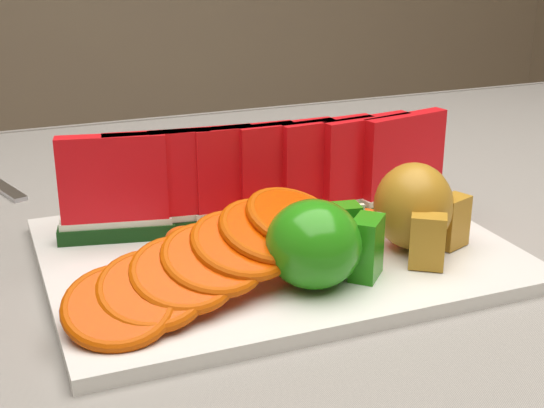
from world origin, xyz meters
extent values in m
cube|color=#472C15|center=(0.00, 0.00, 0.73)|extent=(1.40, 0.90, 0.03)
cube|color=#472C15|center=(0.64, 0.39, 0.36)|extent=(0.06, 0.06, 0.72)
cube|color=slate|center=(0.00, 0.00, 0.75)|extent=(1.52, 1.02, 0.01)
cube|color=slate|center=(0.00, 0.51, 0.66)|extent=(1.52, 0.01, 0.20)
cube|color=silver|center=(-0.02, -0.04, 0.76)|extent=(0.40, 0.30, 0.01)
ellipsoid|color=#328E0F|center=(-0.02, -0.12, 0.80)|extent=(0.10, 0.10, 0.07)
cube|color=#328E0F|center=(0.02, -0.13, 0.80)|extent=(0.04, 0.04, 0.05)
cube|color=beige|center=(0.03, -0.13, 0.80)|extent=(0.02, 0.03, 0.05)
cube|color=#328E0F|center=(0.02, -0.09, 0.80)|extent=(0.04, 0.03, 0.05)
cube|color=beige|center=(0.02, -0.09, 0.80)|extent=(0.03, 0.01, 0.05)
ellipsoid|color=#AE7317|center=(0.09, -0.09, 0.81)|extent=(0.08, 0.08, 0.08)
cube|color=#AE7317|center=(0.08, -0.13, 0.79)|extent=(0.03, 0.03, 0.05)
cube|color=#AE7317|center=(0.12, -0.10, 0.79)|extent=(0.03, 0.03, 0.05)
cylinder|color=silver|center=(0.19, 0.27, 0.76)|extent=(0.19, 0.19, 0.01)
cube|color=#093713|center=(-0.15, 0.03, 0.78)|extent=(0.11, 0.04, 0.01)
cube|color=silver|center=(-0.15, 0.03, 0.79)|extent=(0.10, 0.04, 0.01)
cube|color=red|center=(-0.15, 0.03, 0.83)|extent=(0.10, 0.04, 0.08)
cube|color=#093713|center=(-0.11, 0.02, 0.78)|extent=(0.11, 0.04, 0.01)
cube|color=silver|center=(-0.11, 0.02, 0.79)|extent=(0.10, 0.03, 0.01)
cube|color=red|center=(-0.11, 0.02, 0.83)|extent=(0.10, 0.03, 0.08)
cube|color=#093713|center=(-0.07, 0.02, 0.78)|extent=(0.11, 0.03, 0.01)
cube|color=silver|center=(-0.07, 0.02, 0.79)|extent=(0.10, 0.03, 0.01)
cube|color=red|center=(-0.07, 0.02, 0.83)|extent=(0.10, 0.02, 0.08)
cube|color=#093713|center=(-0.03, 0.01, 0.78)|extent=(0.11, 0.02, 0.01)
cube|color=silver|center=(-0.03, 0.01, 0.79)|extent=(0.10, 0.02, 0.01)
cube|color=red|center=(-0.03, 0.01, 0.83)|extent=(0.10, 0.02, 0.08)
cube|color=#093713|center=(0.01, 0.01, 0.78)|extent=(0.11, 0.02, 0.01)
cube|color=silver|center=(0.01, 0.01, 0.79)|extent=(0.10, 0.02, 0.01)
cube|color=red|center=(0.01, 0.01, 0.83)|extent=(0.10, 0.02, 0.08)
cube|color=#093713|center=(0.05, 0.01, 0.78)|extent=(0.11, 0.03, 0.01)
cube|color=silver|center=(0.05, 0.01, 0.79)|extent=(0.10, 0.03, 0.01)
cube|color=red|center=(0.05, 0.01, 0.83)|extent=(0.10, 0.02, 0.08)
cube|color=#093713|center=(0.09, 0.00, 0.78)|extent=(0.11, 0.04, 0.01)
cube|color=silver|center=(0.09, 0.00, 0.79)|extent=(0.10, 0.03, 0.01)
cube|color=red|center=(0.09, 0.00, 0.83)|extent=(0.10, 0.03, 0.08)
cube|color=#093713|center=(0.13, 0.00, 0.78)|extent=(0.11, 0.04, 0.01)
cube|color=silver|center=(0.13, 0.00, 0.79)|extent=(0.10, 0.04, 0.01)
cube|color=red|center=(0.13, 0.00, 0.83)|extent=(0.10, 0.04, 0.08)
cylinder|color=#E13A07|center=(-0.18, -0.13, 0.79)|extent=(0.09, 0.09, 0.03)
torus|color=#C3600F|center=(-0.18, -0.13, 0.79)|extent=(0.10, 0.10, 0.04)
cylinder|color=#E13A07|center=(-0.15, -0.12, 0.79)|extent=(0.08, 0.08, 0.03)
torus|color=#C3600F|center=(-0.15, -0.12, 0.79)|extent=(0.09, 0.09, 0.04)
cylinder|color=#E13A07|center=(-0.13, -0.12, 0.80)|extent=(0.08, 0.07, 0.03)
torus|color=#C3600F|center=(-0.13, -0.12, 0.80)|extent=(0.09, 0.08, 0.04)
cylinder|color=#E13A07|center=(-0.10, -0.11, 0.80)|extent=(0.08, 0.08, 0.03)
torus|color=#C3600F|center=(-0.10, -0.11, 0.80)|extent=(0.09, 0.09, 0.04)
cylinder|color=#E13A07|center=(-0.08, -0.10, 0.80)|extent=(0.09, 0.09, 0.03)
torus|color=#C3600F|center=(-0.08, -0.10, 0.80)|extent=(0.10, 0.10, 0.04)
cylinder|color=#E13A07|center=(-0.05, -0.09, 0.81)|extent=(0.10, 0.09, 0.03)
torus|color=#C3600F|center=(-0.05, -0.09, 0.81)|extent=(0.11, 0.11, 0.04)
cylinder|color=#E13A07|center=(-0.02, -0.08, 0.81)|extent=(0.10, 0.10, 0.03)
torus|color=#C3600F|center=(-0.02, -0.08, 0.81)|extent=(0.11, 0.11, 0.04)
cylinder|color=#E13A07|center=(-0.14, 0.09, 0.78)|extent=(0.07, 0.07, 0.03)
torus|color=#C3600F|center=(-0.14, 0.09, 0.78)|extent=(0.08, 0.08, 0.03)
cylinder|color=#E13A07|center=(-0.09, 0.09, 0.79)|extent=(0.08, 0.08, 0.03)
torus|color=#C3600F|center=(-0.09, 0.09, 0.79)|extent=(0.09, 0.08, 0.03)
cylinder|color=#E13A07|center=(-0.05, 0.09, 0.79)|extent=(0.08, 0.08, 0.03)
torus|color=#C3600F|center=(-0.05, 0.09, 0.79)|extent=(0.09, 0.09, 0.03)
cylinder|color=#E13A07|center=(0.00, 0.09, 0.79)|extent=(0.09, 0.08, 0.03)
torus|color=#C3600F|center=(0.00, 0.09, 0.79)|extent=(0.10, 0.10, 0.03)
cylinder|color=#E13A07|center=(0.05, 0.09, 0.80)|extent=(0.09, 0.09, 0.03)
torus|color=#C3600F|center=(0.05, 0.09, 0.80)|extent=(0.10, 0.10, 0.03)
ellipsoid|color=orange|center=(-0.10, -0.02, 0.78)|extent=(0.04, 0.04, 0.02)
ellipsoid|color=orange|center=(-0.06, -0.04, 0.78)|extent=(0.03, 0.04, 0.02)
ellipsoid|color=orange|center=(-0.05, -0.01, 0.78)|extent=(0.03, 0.04, 0.02)
ellipsoid|color=orange|center=(-0.03, -0.02, 0.78)|extent=(0.03, 0.04, 0.02)
ellipsoid|color=orange|center=(-0.01, -0.04, 0.78)|extent=(0.04, 0.04, 0.02)
ellipsoid|color=orange|center=(0.03, -0.04, 0.78)|extent=(0.04, 0.03, 0.02)
ellipsoid|color=orange|center=(0.03, -0.04, 0.78)|extent=(0.03, 0.04, 0.02)
ellipsoid|color=orange|center=(0.07, -0.04, 0.78)|extent=(0.04, 0.04, 0.02)
camera|label=1|loc=(-0.26, -0.62, 1.04)|focal=50.00mm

